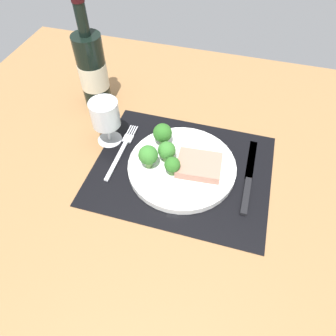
{
  "coord_description": "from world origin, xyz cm",
  "views": [
    {
      "loc": [
        9.81,
        -46.19,
        57.21
      ],
      "look_at": [
        -2.86,
        -1.96,
        1.9
      ],
      "focal_mm": 33.12,
      "sensor_mm": 36.0,
      "label": 1
    }
  ],
  "objects_px": {
    "steak": "(199,166)",
    "wine_bottle": "(93,70)",
    "plate": "(182,167)",
    "knife": "(248,181)",
    "wine_glass": "(105,116)",
    "fork": "(122,150)"
  },
  "relations": [
    {
      "from": "steak",
      "to": "wine_bottle",
      "type": "xyz_separation_m",
      "value": [
        -0.34,
        0.18,
        0.08
      ]
    },
    {
      "from": "plate",
      "to": "wine_bottle",
      "type": "relative_size",
      "value": 0.86
    },
    {
      "from": "knife",
      "to": "wine_glass",
      "type": "xyz_separation_m",
      "value": [
        -0.36,
        0.04,
        0.07
      ]
    },
    {
      "from": "knife",
      "to": "steak",
      "type": "bearing_deg",
      "value": -173.82
    },
    {
      "from": "fork",
      "to": "wine_bottle",
      "type": "bearing_deg",
      "value": 126.23
    },
    {
      "from": "plate",
      "to": "steak",
      "type": "distance_m",
      "value": 0.04
    },
    {
      "from": "plate",
      "to": "wine_glass",
      "type": "bearing_deg",
      "value": 167.23
    },
    {
      "from": "fork",
      "to": "wine_bottle",
      "type": "relative_size",
      "value": 0.65
    },
    {
      "from": "plate",
      "to": "fork",
      "type": "bearing_deg",
      "value": 174.88
    },
    {
      "from": "steak",
      "to": "wine_glass",
      "type": "distance_m",
      "value": 0.25
    },
    {
      "from": "fork",
      "to": "knife",
      "type": "distance_m",
      "value": 0.32
    },
    {
      "from": "fork",
      "to": "knife",
      "type": "bearing_deg",
      "value": -4.53
    },
    {
      "from": "wine_glass",
      "to": "knife",
      "type": "bearing_deg",
      "value": -6.48
    },
    {
      "from": "plate",
      "to": "knife",
      "type": "distance_m",
      "value": 0.16
    },
    {
      "from": "steak",
      "to": "fork",
      "type": "relative_size",
      "value": 0.52
    },
    {
      "from": "plate",
      "to": "wine_bottle",
      "type": "height_order",
      "value": "wine_bottle"
    },
    {
      "from": "steak",
      "to": "wine_glass",
      "type": "bearing_deg",
      "value": 168.72
    },
    {
      "from": "fork",
      "to": "knife",
      "type": "relative_size",
      "value": 0.83
    },
    {
      "from": "wine_bottle",
      "to": "fork",
      "type": "bearing_deg",
      "value": -50.85
    },
    {
      "from": "fork",
      "to": "wine_glass",
      "type": "distance_m",
      "value": 0.09
    },
    {
      "from": "wine_bottle",
      "to": "wine_glass",
      "type": "xyz_separation_m",
      "value": [
        0.09,
        -0.14,
        -0.03
      ]
    },
    {
      "from": "steak",
      "to": "wine_bottle",
      "type": "height_order",
      "value": "wine_bottle"
    }
  ]
}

